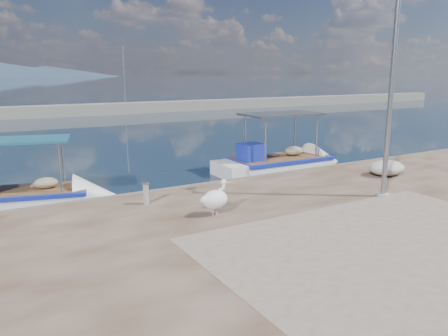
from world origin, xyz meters
The scene contains 10 objects.
ground centered at (0.00, 0.00, 0.00)m, with size 1400.00×1400.00×0.00m, color #162635.
quay_patch centered at (1.00, -3.00, 0.50)m, with size 9.00×7.00×0.01m, color gray.
breakwater centered at (0.00, 40.00, 0.60)m, with size 120.00×2.20×7.50m.
boat_left centered at (-6.11, 7.15, 0.21)m, with size 5.97×3.20×2.74m.
boat_right centered at (4.96, 7.15, 0.25)m, with size 6.62×2.30×3.17m.
pelican centered at (-1.58, 1.56, 0.99)m, with size 1.05×0.50×1.03m.
lamp_post centered at (4.20, 0.50, 3.80)m, with size 0.44×0.96×7.00m.
bollard_near centered at (-2.94, 3.60, 0.89)m, with size 0.24×0.24×0.72m.
potted_plant centered at (-1.15, 2.22, 0.72)m, with size 0.40×0.35×0.44m, color #33722D.
net_pile_d centered at (6.83, 2.54, 0.80)m, with size 1.58×1.19×0.59m, color beige.
Camera 1 is at (-7.42, -8.98, 4.52)m, focal length 35.00 mm.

